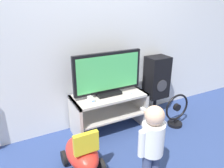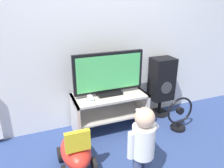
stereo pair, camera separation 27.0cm
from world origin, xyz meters
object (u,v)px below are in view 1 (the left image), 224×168
Objects in this scene: speaker_tower at (157,79)px; ride_on_toy at (82,153)px; floor_fan at (176,112)px; game_console at (90,98)px; remote_primary at (132,94)px; child at (152,139)px; television at (108,74)px.

speaker_tower is 1.66m from ride_on_toy.
game_console is at bearing 165.37° from floor_fan.
remote_primary is 0.24× the size of ride_on_toy.
remote_primary is 0.27× the size of floor_fan.
speaker_tower is 1.86× the size of floor_fan.
speaker_tower is (0.63, 0.28, 0.02)m from remote_primary.
child is at bearing -129.82° from speaker_tower.
television is 1.02× the size of speaker_tower.
ride_on_toy is at bearing -136.07° from television.
remote_primary is at bearing 163.13° from floor_fan.
child reaches higher than game_console.
game_console is at bearing 168.12° from remote_primary.
television is 1.90× the size of floor_fan.
remote_primary is at bearing -11.88° from game_console.
floor_fan is (1.16, -0.30, -0.33)m from game_console.
television is 1.06m from child.
speaker_tower is (1.16, 0.17, 0.01)m from game_console.
child is at bearing -40.13° from ride_on_toy.
game_console is 0.32× the size of ride_on_toy.
speaker_tower is at bearing 50.18° from child.
child is 1.17m from floor_fan.
television reaches higher than speaker_tower.
floor_fan is at bearing -22.48° from television.
television is 0.38m from game_console.
remote_primary is at bearing 69.90° from child.
ride_on_toy is (-0.53, 0.45, -0.29)m from child.
child is (0.22, -0.95, -0.06)m from game_console.
game_console is 0.54m from remote_primary.
child is at bearing -145.32° from floor_fan.
speaker_tower reaches higher than floor_fan.
floor_fan is 0.89× the size of ride_on_toy.
ride_on_toy is (-1.47, -0.67, -0.36)m from speaker_tower.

